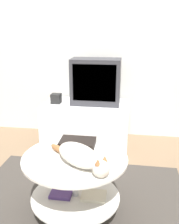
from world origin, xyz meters
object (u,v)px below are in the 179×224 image
object	(u,v)px
tv	(96,82)
speaker	(56,98)
dvd_box	(78,143)
cat	(81,156)

from	to	relation	value
tv	speaker	world-z (taller)	tv
tv	dvd_box	distance (m)	1.15
speaker	dvd_box	world-z (taller)	speaker
speaker	cat	size ratio (longest dim) A/B	0.23
cat	tv	bearing A→B (deg)	131.72
tv	speaker	bearing A→B (deg)	-174.64
dvd_box	cat	bearing A→B (deg)	-74.89
tv	speaker	distance (m)	0.51
tv	cat	size ratio (longest dim) A/B	1.17
dvd_box	cat	xyz separation A→B (m)	(0.08, -0.30, 0.05)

